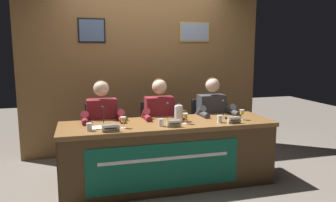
% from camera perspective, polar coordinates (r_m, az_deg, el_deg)
% --- Properties ---
extents(ground_plane, '(12.00, 12.00, 0.00)m').
position_cam_1_polar(ground_plane, '(4.03, 0.00, -14.19)').
color(ground_plane, '#70665B').
extents(wall_back_panelled, '(3.69, 0.14, 2.60)m').
position_cam_1_polar(wall_back_panelled, '(5.04, -4.08, 5.75)').
color(wall_back_panelled, brown).
rests_on(wall_back_panelled, ground_plane).
extents(conference_table, '(2.49, 0.74, 0.75)m').
position_cam_1_polar(conference_table, '(3.77, 0.35, -7.82)').
color(conference_table, brown).
rests_on(conference_table, ground_plane).
extents(chair_left, '(0.44, 0.45, 0.90)m').
position_cam_1_polar(chair_left, '(4.29, -11.48, -6.77)').
color(chair_left, black).
rests_on(chair_left, ground_plane).
extents(panelist_left, '(0.51, 0.48, 1.22)m').
position_cam_1_polar(panelist_left, '(4.03, -11.41, -3.73)').
color(panelist_left, black).
rests_on(panelist_left, ground_plane).
extents(nameplate_left, '(0.18, 0.06, 0.08)m').
position_cam_1_polar(nameplate_left, '(3.40, -10.05, -4.70)').
color(nameplate_left, white).
rests_on(nameplate_left, conference_table).
extents(juice_glass_left, '(0.06, 0.06, 0.12)m').
position_cam_1_polar(juice_glass_left, '(3.52, -7.86, -3.39)').
color(juice_glass_left, white).
rests_on(juice_glass_left, conference_table).
extents(water_cup_left, '(0.06, 0.06, 0.08)m').
position_cam_1_polar(water_cup_left, '(3.48, -13.66, -4.55)').
color(water_cup_left, silver).
rests_on(water_cup_left, conference_table).
extents(microphone_left, '(0.06, 0.17, 0.22)m').
position_cam_1_polar(microphone_left, '(3.64, -11.23, -3.28)').
color(microphone_left, black).
rests_on(microphone_left, conference_table).
extents(chair_center, '(0.44, 0.45, 0.90)m').
position_cam_1_polar(chair_center, '(4.39, -1.90, -6.21)').
color(chair_center, black).
rests_on(chair_center, ground_plane).
extents(panelist_center, '(0.51, 0.48, 1.22)m').
position_cam_1_polar(panelist_center, '(4.14, -1.28, -3.22)').
color(panelist_center, black).
rests_on(panelist_center, ground_plane).
extents(nameplate_center, '(0.16, 0.06, 0.08)m').
position_cam_1_polar(nameplate_center, '(3.56, 1.03, -3.95)').
color(nameplate_center, white).
rests_on(nameplate_center, conference_table).
extents(juice_glass_center, '(0.06, 0.06, 0.12)m').
position_cam_1_polar(juice_glass_center, '(3.70, 3.07, -2.72)').
color(juice_glass_center, white).
rests_on(juice_glass_center, conference_table).
extents(water_cup_center, '(0.06, 0.06, 0.08)m').
position_cam_1_polar(water_cup_center, '(3.59, -1.28, -3.87)').
color(water_cup_center, silver).
rests_on(water_cup_center, conference_table).
extents(microphone_center, '(0.06, 0.17, 0.22)m').
position_cam_1_polar(microphone_center, '(3.80, 0.27, -2.56)').
color(microphone_center, black).
rests_on(microphone_center, conference_table).
extents(chair_right, '(0.44, 0.45, 0.90)m').
position_cam_1_polar(chair_right, '(4.61, 6.99, -5.55)').
color(chair_right, black).
rests_on(chair_right, ground_plane).
extents(panelist_right, '(0.51, 0.48, 1.22)m').
position_cam_1_polar(panelist_right, '(4.37, 8.04, -2.66)').
color(panelist_right, black).
rests_on(panelist_right, ground_plane).
extents(nameplate_right, '(0.16, 0.06, 0.08)m').
position_cam_1_polar(nameplate_right, '(3.81, 11.60, -3.26)').
color(nameplate_right, white).
rests_on(nameplate_right, conference_table).
extents(juice_glass_right, '(0.06, 0.06, 0.12)m').
position_cam_1_polar(juice_glass_right, '(4.01, 12.85, -2.03)').
color(juice_glass_right, white).
rests_on(juice_glass_right, conference_table).
extents(water_cup_right, '(0.06, 0.06, 0.08)m').
position_cam_1_polar(water_cup_right, '(3.81, 9.09, -3.20)').
color(water_cup_right, silver).
rests_on(water_cup_right, conference_table).
extents(microphone_right, '(0.06, 0.17, 0.22)m').
position_cam_1_polar(microphone_right, '(4.06, 10.17, -1.97)').
color(microphone_right, black).
rests_on(microphone_right, conference_table).
extents(water_pitcher_central, '(0.15, 0.10, 0.21)m').
position_cam_1_polar(water_pitcher_central, '(3.83, 1.90, -2.19)').
color(water_pitcher_central, silver).
rests_on(water_pitcher_central, conference_table).
extents(document_stack_left, '(0.23, 0.18, 0.01)m').
position_cam_1_polar(document_stack_left, '(3.59, -11.80, -4.58)').
color(document_stack_left, white).
rests_on(document_stack_left, conference_table).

